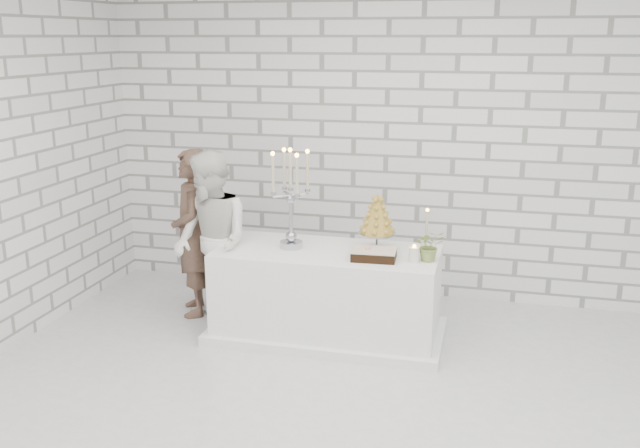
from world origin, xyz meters
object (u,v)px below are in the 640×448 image
(candelabra, at_px, (291,199))
(croquembouche, at_px, (377,222))
(cake_table, at_px, (327,294))
(groom, at_px, (192,233))
(bride, at_px, (212,241))

(candelabra, bearing_deg, croquembouche, 8.18)
(cake_table, distance_m, groom, 1.35)
(cake_table, bearing_deg, croquembouche, 14.53)
(cake_table, xyz_separation_m, groom, (-1.28, 0.22, 0.37))
(bride, xyz_separation_m, croquembouche, (1.38, 0.14, 0.22))
(bride, relative_size, candelabra, 1.85)
(croquembouche, bearing_deg, bride, -174.35)
(groom, height_order, bride, bride)
(groom, relative_size, candelabra, 1.81)
(groom, bearing_deg, bride, 22.62)
(cake_table, distance_m, bride, 1.07)
(groom, distance_m, croquembouche, 1.69)
(candelabra, bearing_deg, groom, 167.35)
(cake_table, relative_size, groom, 1.21)
(croquembouche, bearing_deg, groom, 175.89)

